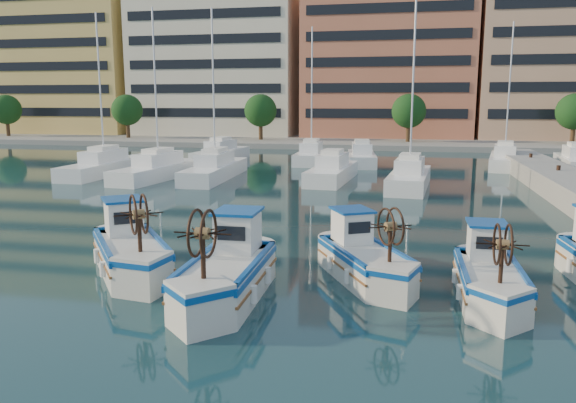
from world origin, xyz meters
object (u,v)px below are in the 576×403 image
object	(u,v)px
fishing_boat_c	(363,257)
fishing_boat_a	(130,248)
fishing_boat_b	(228,270)
fishing_boat_d	(489,275)

from	to	relation	value
fishing_boat_c	fishing_boat_a	bearing A→B (deg)	158.28
fishing_boat_b	fishing_boat_c	bearing A→B (deg)	32.81
fishing_boat_a	fishing_boat_b	world-z (taller)	fishing_boat_b
fishing_boat_a	fishing_boat_b	size ratio (longest dim) A/B	0.98
fishing_boat_a	fishing_boat_d	world-z (taller)	fishing_boat_a
fishing_boat_d	fishing_boat_a	bearing A→B (deg)	178.59
fishing_boat_b	fishing_boat_c	size ratio (longest dim) A/B	1.10
fishing_boat_d	fishing_boat_b	bearing A→B (deg)	-169.30
fishing_boat_a	fishing_boat_b	distance (m)	4.08
fishing_boat_a	fishing_boat_c	size ratio (longest dim) A/B	1.08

